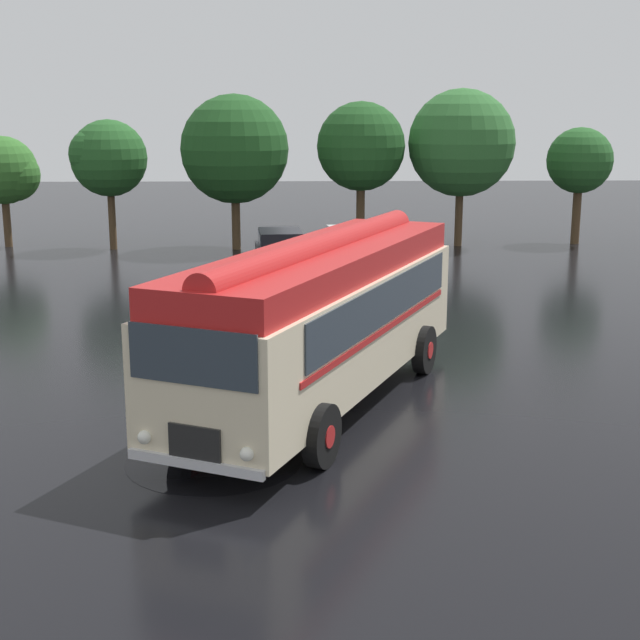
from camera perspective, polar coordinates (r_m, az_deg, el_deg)
ground_plane at (r=18.55m, az=-1.30°, el=-5.12°), size 120.00×120.00×0.00m
vintage_bus at (r=17.82m, az=0.13°, el=0.44°), size 6.45×10.19×3.49m
car_near_left at (r=32.32m, az=-2.53°, el=4.30°), size 2.22×4.32×1.66m
car_mid_left at (r=33.00m, az=2.06°, el=4.49°), size 2.40×4.40×1.66m
tree_far_left at (r=41.58m, az=-19.44°, el=8.92°), size 3.07×2.95×4.83m
tree_left_of_centre at (r=39.45m, az=-13.55°, el=10.08°), size 3.25×3.25×5.54m
tree_centre at (r=38.74m, az=-5.32°, el=10.75°), size 4.61×4.61×6.59m
tree_right_of_centre at (r=38.95m, az=2.49°, el=11.08°), size 3.81×3.81×6.29m
tree_far_right at (r=40.05m, az=8.85°, el=11.15°), size 4.66×4.66×6.84m
tree_extra_right at (r=41.82m, az=16.17°, el=9.78°), size 2.91×2.91×5.18m
puddle_patch at (r=15.56m, az=-6.77°, el=-8.88°), size 3.04×3.04×0.01m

